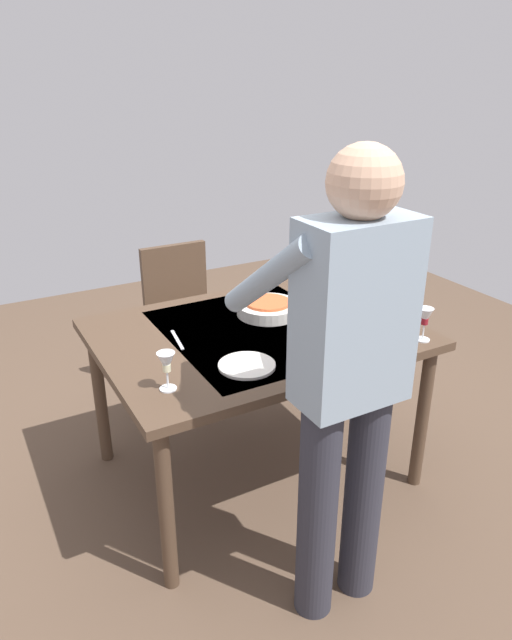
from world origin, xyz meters
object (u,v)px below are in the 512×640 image
object	(u,v)px
wine_glass_left	(166,364)
chair_near	(183,312)
dining_table	(256,345)
wine_bottle	(339,275)
person_server	(347,373)
water_cup_far_left	(351,307)
water_cup_near_left	(311,333)
dinner_plate_near	(247,365)
serving_bowl_pasta	(268,308)
water_cup_near_right	(318,272)
wine_glass_right	(425,318)

from	to	relation	value
wine_glass_left	chair_near	bearing A→B (deg)	-114.02
dining_table	wine_bottle	distance (m)	0.65
chair_near	person_server	xyz separation A→B (m)	(0.10, 1.70, 0.43)
wine_bottle	water_cup_far_left	world-z (taller)	wine_bottle
water_cup_near_left	chair_near	bearing A→B (deg)	-82.87
chair_near	dinner_plate_near	bearing A→B (deg)	80.40
dining_table	wine_glass_left	world-z (taller)	wine_glass_left
wine_bottle	serving_bowl_pasta	world-z (taller)	wine_bottle
wine_glass_left	water_cup_far_left	size ratio (longest dim) A/B	1.66
water_cup_near_right	water_cup_far_left	world-z (taller)	water_cup_near_right
dining_table	wine_glass_left	distance (m)	0.65
wine_glass_right	water_cup_far_left	world-z (taller)	wine_glass_right
chair_near	wine_glass_left	bearing A→B (deg)	65.98
water_cup_near_left	water_cup_far_left	world-z (taller)	same
water_cup_far_left	person_server	bearing A→B (deg)	50.97
chair_near	wine_glass_right	distance (m)	1.52
dining_table	wine_bottle	world-z (taller)	wine_bottle
person_server	wine_bottle	world-z (taller)	person_server
chair_near	dinner_plate_near	world-z (taller)	chair_near
water_cup_far_left	serving_bowl_pasta	xyz separation A→B (m)	(0.34, -0.21, -0.01)
dining_table	dinner_plate_near	world-z (taller)	dinner_plate_near
water_cup_far_left	serving_bowl_pasta	world-z (taller)	water_cup_far_left
dining_table	person_server	bearing A→B (deg)	82.65
person_server	dinner_plate_near	world-z (taller)	person_server
person_server	water_cup_near_left	size ratio (longest dim) A/B	18.41
wine_glass_left	water_cup_far_left	xyz separation A→B (m)	(-1.02, -0.23, -0.06)
wine_glass_right	dinner_plate_near	xyz separation A→B (m)	(0.79, -0.16, -0.10)
wine_glass_left	water_cup_near_left	size ratio (longest dim) A/B	1.65
person_server	wine_glass_left	world-z (taller)	person_server
serving_bowl_pasta	dinner_plate_near	distance (m)	0.54
person_server	wine_glass_left	bearing A→B (deg)	-48.12
wine_bottle	wine_glass_right	distance (m)	0.63
water_cup_near_left	serving_bowl_pasta	size ratio (longest dim) A/B	0.31
person_server	water_cup_near_left	bearing A→B (deg)	-113.54
wine_glass_left	wine_glass_right	world-z (taller)	same
wine_glass_left	serving_bowl_pasta	bearing A→B (deg)	-147.24
water_cup_near_left	water_cup_far_left	size ratio (longest dim) A/B	1.01
water_cup_near_right	water_cup_far_left	size ratio (longest dim) A/B	1.20
water_cup_near_right	serving_bowl_pasta	size ratio (longest dim) A/B	0.36
dining_table	serving_bowl_pasta	size ratio (longest dim) A/B	4.69
serving_bowl_pasta	water_cup_far_left	bearing A→B (deg)	148.30
dining_table	serving_bowl_pasta	distance (m)	0.22
chair_near	water_cup_near_right	bearing A→B (deg)	140.63
water_cup_near_left	dinner_plate_near	size ratio (longest dim) A/B	0.40
person_server	wine_glass_right	xyz separation A→B (m)	(-0.69, -0.35, -0.08)
chair_near	water_cup_near_left	distance (m)	1.18
chair_near	wine_bottle	distance (m)	1.00
water_cup_far_left	chair_near	bearing A→B (deg)	-64.23
water_cup_far_left	wine_bottle	bearing A→B (deg)	-114.28
wine_bottle	serving_bowl_pasta	distance (m)	0.47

